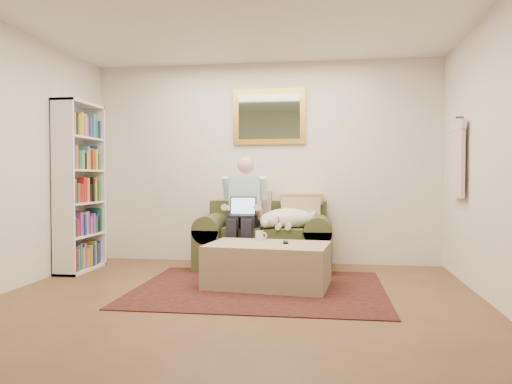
% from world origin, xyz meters
% --- Properties ---
extents(room_shell, '(4.51, 5.00, 2.61)m').
position_xyz_m(room_shell, '(0.00, 0.35, 1.30)').
color(room_shell, brown).
rests_on(room_shell, ground).
extents(rug, '(2.48, 1.99, 0.01)m').
position_xyz_m(rug, '(0.16, 0.93, 0.01)').
color(rug, black).
rests_on(rug, room_shell).
extents(sofa, '(1.62, 0.83, 0.97)m').
position_xyz_m(sofa, '(0.07, 2.05, 0.28)').
color(sofa, '#3D4323').
rests_on(sofa, room_shell).
extents(seated_man, '(0.53, 0.76, 1.37)m').
position_xyz_m(seated_man, '(-0.17, 1.91, 0.68)').
color(seated_man, '#8CC8D8').
rests_on(seated_man, sofa).
extents(laptop, '(0.32, 0.25, 0.23)m').
position_xyz_m(laptop, '(-0.17, 1.84, 0.72)').
color(laptop, black).
rests_on(laptop, seated_man).
extents(sleeping_dog, '(0.67, 0.42, 0.25)m').
position_xyz_m(sleeping_dog, '(0.36, 1.97, 0.62)').
color(sleeping_dog, white).
rests_on(sleeping_dog, sofa).
extents(ottoman, '(1.28, 0.89, 0.44)m').
position_xyz_m(ottoman, '(0.23, 1.06, 0.22)').
color(ottoman, tan).
rests_on(ottoman, room_shell).
extents(coffee_mug, '(0.08, 0.08, 0.10)m').
position_xyz_m(coffee_mug, '(0.10, 1.32, 0.49)').
color(coffee_mug, white).
rests_on(coffee_mug, ottoman).
extents(tv_remote, '(0.07, 0.15, 0.02)m').
position_xyz_m(tv_remote, '(0.40, 1.11, 0.45)').
color(tv_remote, black).
rests_on(tv_remote, ottoman).
extents(bookshelf, '(0.28, 0.80, 2.00)m').
position_xyz_m(bookshelf, '(-2.10, 1.60, 1.00)').
color(bookshelf, white).
rests_on(bookshelf, room_shell).
extents(wall_mirror, '(0.94, 0.04, 0.72)m').
position_xyz_m(wall_mirror, '(0.07, 2.47, 1.90)').
color(wall_mirror, gold).
rests_on(wall_mirror, room_shell).
extents(hanging_shirt, '(0.06, 0.52, 0.90)m').
position_xyz_m(hanging_shirt, '(2.19, 1.60, 1.35)').
color(hanging_shirt, '#FED2D6').
rests_on(hanging_shirt, room_shell).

